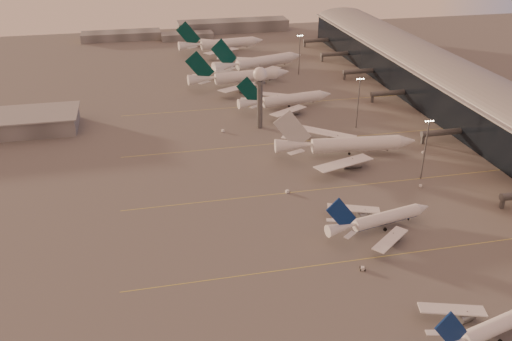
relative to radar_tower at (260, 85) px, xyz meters
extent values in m
plane|color=#595757|center=(-5.00, -120.00, -20.95)|extent=(700.00, 700.00, 0.00)
cube|color=#DFD44F|center=(25.00, -110.00, -20.94)|extent=(180.00, 0.25, 0.02)
cube|color=#DFD44F|center=(25.00, -65.00, -20.94)|extent=(180.00, 0.25, 0.02)
cube|color=#DFD44F|center=(25.00, -20.00, -20.94)|extent=(180.00, 0.25, 0.02)
cube|color=#DFD44F|center=(25.00, 30.00, -20.94)|extent=(180.00, 0.25, 0.02)
cube|color=black|center=(103.00, -10.00, -11.95)|extent=(36.00, 360.00, 18.00)
cylinder|color=gray|center=(103.00, -10.00, -2.95)|extent=(10.08, 360.00, 10.08)
cube|color=gray|center=(103.00, -10.00, -2.75)|extent=(40.00, 362.00, 0.80)
cube|color=#55585C|center=(67.00, -92.00, -18.75)|extent=(1.20, 1.20, 4.40)
cylinder|color=#55585C|center=(77.00, -34.00, -16.45)|extent=(22.00, 2.80, 2.80)
cube|color=#55585C|center=(67.00, -34.00, -18.75)|extent=(1.20, 1.20, 4.40)
cylinder|color=#55585C|center=(77.00, 22.00, -16.45)|extent=(22.00, 2.80, 2.80)
cube|color=#55585C|center=(67.00, 22.00, -18.75)|extent=(1.20, 1.20, 4.40)
cylinder|color=#55585C|center=(77.00, 64.00, -16.45)|extent=(22.00, 2.80, 2.80)
cube|color=#55585C|center=(67.00, 64.00, -18.75)|extent=(1.20, 1.20, 4.40)
cylinder|color=#55585C|center=(77.00, 106.00, -16.45)|extent=(22.00, 2.80, 2.80)
cube|color=#55585C|center=(67.00, 106.00, -18.75)|extent=(1.20, 1.20, 4.40)
cylinder|color=#55585C|center=(77.00, 146.00, -16.45)|extent=(22.00, 2.80, 2.80)
cube|color=#55585C|center=(67.00, 146.00, -18.75)|extent=(1.20, 1.20, 4.40)
cylinder|color=#55585C|center=(0.00, 0.00, -9.95)|extent=(2.60, 2.60, 22.00)
cylinder|color=#55585C|center=(0.00, 0.00, 1.55)|extent=(5.20, 5.20, 1.20)
sphere|color=white|center=(0.00, 0.00, 5.45)|extent=(6.40, 6.40, 6.40)
cylinder|color=#55585C|center=(0.00, 0.00, 9.15)|extent=(0.16, 0.16, 2.00)
cylinder|color=#55585C|center=(50.00, -65.00, -8.45)|extent=(0.56, 0.56, 25.00)
cube|color=#55585C|center=(50.00, -65.00, 3.55)|extent=(3.60, 0.25, 0.25)
sphere|color=#FFEABF|center=(48.50, -65.00, 3.15)|extent=(0.56, 0.56, 0.56)
sphere|color=#FFEABF|center=(49.50, -65.00, 3.15)|extent=(0.56, 0.56, 0.56)
sphere|color=#FFEABF|center=(50.50, -65.00, 3.15)|extent=(0.56, 0.56, 0.56)
sphere|color=#FFEABF|center=(51.50, -65.00, 3.15)|extent=(0.56, 0.56, 0.56)
cylinder|color=#55585C|center=(45.00, -10.00, -8.45)|extent=(0.56, 0.56, 25.00)
cube|color=#55585C|center=(45.00, -10.00, 3.55)|extent=(3.60, 0.25, 0.25)
sphere|color=#FFEABF|center=(43.50, -10.00, 3.15)|extent=(0.56, 0.56, 0.56)
sphere|color=#FFEABF|center=(44.50, -10.00, 3.15)|extent=(0.56, 0.56, 0.56)
sphere|color=#FFEABF|center=(45.50, -10.00, 3.15)|extent=(0.56, 0.56, 0.56)
sphere|color=#FFEABF|center=(46.50, -10.00, 3.15)|extent=(0.56, 0.56, 0.56)
cylinder|color=#55585C|center=(43.00, 80.00, -8.45)|extent=(0.56, 0.56, 25.00)
cube|color=#55585C|center=(43.00, 80.00, 3.55)|extent=(3.60, 0.25, 0.25)
sphere|color=#FFEABF|center=(41.50, 80.00, 3.15)|extent=(0.56, 0.56, 0.56)
sphere|color=#FFEABF|center=(42.50, 80.00, 3.15)|extent=(0.56, 0.56, 0.56)
sphere|color=#FFEABF|center=(43.50, 80.00, 3.15)|extent=(0.56, 0.56, 0.56)
sphere|color=#FFEABF|center=(44.50, 80.00, 3.15)|extent=(0.56, 0.56, 0.56)
cube|color=#5A5C61|center=(-65.00, 200.00, -17.95)|extent=(60.00, 18.00, 6.00)
cube|color=#5A5C61|center=(25.00, 210.00, -16.45)|extent=(90.00, 20.00, 9.00)
cube|color=#5A5C61|center=(-15.00, 190.00, -18.45)|extent=(40.00, 15.00, 5.00)
cylinder|color=white|center=(27.60, -147.70, -17.64)|extent=(24.06, 9.80, 4.05)
cylinder|color=navy|center=(27.60, -147.70, -18.56)|extent=(23.32, 8.58, 2.92)
cube|color=white|center=(19.48, -139.48, -18.35)|extent=(17.67, 7.95, 1.27)
cylinder|color=slate|center=(22.87, -141.05, -20.20)|extent=(5.11, 3.69, 2.63)
cube|color=slate|center=(22.87, -141.05, -19.06)|extent=(0.38, 0.34, 1.62)
cube|color=navy|center=(10.75, -151.99, -12.13)|extent=(10.87, 3.11, 12.07)
cube|color=white|center=(10.13, -147.39, -17.04)|extent=(4.86, 2.63, 0.27)
cylinder|color=black|center=(25.17, -145.90, -20.36)|extent=(1.27, 0.81, 1.17)
cylinder|color=white|center=(21.47, -95.00, -17.53)|extent=(24.92, 9.07, 4.19)
cylinder|color=navy|center=(21.47, -95.00, -18.48)|extent=(24.21, 7.83, 3.01)
cone|color=white|center=(35.84, -92.03, -17.53)|extent=(5.51, 5.06, 4.19)
cone|color=white|center=(4.38, -98.53, -17.01)|extent=(10.94, 6.18, 4.19)
cube|color=white|center=(17.64, -106.31, -18.27)|extent=(16.32, 14.52, 1.32)
cylinder|color=slate|center=(20.08, -103.32, -20.18)|extent=(5.21, 3.63, 2.72)
cube|color=slate|center=(20.08, -103.32, -19.00)|extent=(0.38, 0.34, 1.67)
cube|color=white|center=(13.47, -86.14, -18.27)|extent=(18.23, 8.95, 1.32)
cylinder|color=slate|center=(16.90, -87.92, -20.18)|extent=(5.21, 3.63, 2.72)
cube|color=slate|center=(16.90, -87.92, -19.00)|extent=(0.38, 0.34, 1.67)
cube|color=navy|center=(3.88, -98.64, -11.83)|extent=(11.33, 2.70, 12.47)
cube|color=white|center=(5.38, -103.19, -16.91)|extent=(4.86, 4.32, 0.28)
cube|color=white|center=(3.45, -93.87, -16.91)|extent=(5.05, 2.91, 0.28)
cylinder|color=black|center=(30.62, -93.11, -20.40)|extent=(0.55, 0.55, 1.10)
cylinder|color=black|center=(19.04, -93.03, -20.34)|extent=(1.30, 0.78, 1.21)
cylinder|color=black|center=(20.02, -97.78, -20.34)|extent=(1.30, 0.78, 1.21)
cylinder|color=white|center=(32.82, -39.00, -16.88)|extent=(37.93, 9.60, 5.86)
cylinder|color=white|center=(32.82, -39.00, -18.20)|extent=(37.02, 7.89, 4.22)
cone|color=white|center=(55.11, -41.25, -16.88)|extent=(7.82, 6.56, 5.86)
cone|color=white|center=(6.32, -36.33, -16.15)|extent=(16.25, 7.41, 5.86)
cube|color=white|center=(22.15, -53.61, -17.91)|extent=(27.29, 15.97, 1.74)
cylinder|color=slate|center=(27.04, -50.40, -20.29)|extent=(7.61, 4.52, 3.81)
cube|color=slate|center=(27.04, -50.40, -18.93)|extent=(0.31, 0.26, 2.35)
cube|color=white|center=(25.28, -22.56, -17.91)|extent=(25.86, 20.16, 1.74)
cylinder|color=slate|center=(29.43, -26.68, -20.29)|extent=(7.61, 4.52, 3.81)
cube|color=slate|center=(29.43, -26.68, -18.93)|extent=(0.31, 0.26, 2.35)
cube|color=#B8BBC1|center=(5.54, -36.25, -9.22)|extent=(16.21, 1.96, 17.40)
cube|color=white|center=(5.28, -43.52, -16.00)|extent=(7.76, 5.07, 0.24)
cube|color=white|center=(6.74, -29.07, -16.00)|extent=(7.61, 6.14, 0.24)
cylinder|color=black|center=(47.01, -40.43, -20.48)|extent=(0.47, 0.47, 0.95)
cylinder|color=black|center=(30.02, -36.63, -20.43)|extent=(1.08, 0.57, 1.04)
cylinder|color=black|center=(29.60, -40.77, -20.43)|extent=(1.08, 0.57, 1.04)
cylinder|color=white|center=(22.76, 23.90, -17.28)|extent=(32.61, 9.57, 5.19)
cylinder|color=white|center=(22.76, 23.90, -18.45)|extent=(31.78, 8.05, 3.74)
cone|color=white|center=(41.80, 26.54, -17.28)|extent=(6.89, 6.00, 5.19)
cone|color=white|center=(0.12, 20.76, -16.63)|extent=(14.09, 7.00, 5.19)
cube|color=white|center=(16.76, 9.39, -18.19)|extent=(22.12, 18.10, 1.54)
cylinder|color=slate|center=(20.23, 13.10, -20.32)|extent=(6.64, 4.20, 3.38)
cube|color=slate|center=(20.23, 13.10, -19.10)|extent=(0.30, 0.26, 2.08)
cube|color=white|center=(13.04, 36.23, -18.19)|extent=(23.82, 13.12, 1.54)
cylinder|color=slate|center=(17.38, 33.60, -20.32)|extent=(6.64, 4.20, 3.38)
cube|color=slate|center=(17.38, 33.60, -19.10)|extent=(0.30, 0.26, 2.08)
cube|color=#03312E|center=(-0.55, 20.66, -10.43)|extent=(14.20, 2.28, 15.37)
cube|color=white|center=(0.76, 14.55, -16.50)|extent=(6.48, 5.42, 0.22)
cube|color=white|center=(-0.96, 26.90, -16.50)|extent=(6.65, 4.16, 0.22)
cylinder|color=black|center=(34.88, 25.58, -20.50)|extent=(0.45, 0.45, 0.90)
cylinder|color=black|center=(19.92, 25.49, -20.46)|extent=(1.04, 0.58, 0.99)
cylinder|color=black|center=(20.46, 21.59, -20.46)|extent=(1.04, 0.58, 0.99)
cylinder|color=white|center=(7.11, 66.39, -16.64)|extent=(38.24, 10.26, 6.10)
cylinder|color=white|center=(7.11, 66.39, -18.01)|extent=(37.30, 8.48, 4.39)
cone|color=white|center=(29.52, 68.90, -16.64)|extent=(7.95, 6.87, 6.10)
cone|color=white|center=(-19.55, 63.41, -15.88)|extent=(16.43, 7.82, 6.10)
cube|color=white|center=(-0.38, 49.56, -17.71)|extent=(26.24, 20.74, 1.80)
cylinder|color=slate|center=(3.80, 53.80, -20.21)|extent=(7.71, 4.75, 3.96)
cube|color=slate|center=(3.80, 53.80, -18.77)|extent=(0.34, 0.30, 2.44)
cube|color=white|center=(-3.92, 81.15, -17.71)|extent=(27.85, 16.02, 1.80)
cylinder|color=slate|center=(1.10, 77.93, -20.21)|extent=(7.71, 4.75, 3.96)
cube|color=slate|center=(1.10, 77.93, -18.77)|extent=(0.34, 0.30, 2.44)
cube|color=#03312E|center=(-20.34, 63.32, -8.60)|extent=(16.71, 2.23, 18.04)
cube|color=white|center=(-19.00, 56.11, -15.73)|extent=(7.65, 6.23, 0.26)
cube|color=white|center=(-20.63, 70.65, -15.73)|extent=(7.81, 5.04, 0.26)
cylinder|color=black|center=(21.38, 67.99, -20.42)|extent=(0.53, 0.53, 1.05)
cylinder|color=black|center=(3.82, 68.35, -20.37)|extent=(1.21, 0.65, 1.16)
cylinder|color=black|center=(4.33, 63.75, -20.37)|extent=(1.21, 0.65, 1.16)
cylinder|color=white|center=(24.73, 94.79, -16.45)|extent=(39.51, 18.11, 6.36)
cylinder|color=white|center=(24.73, 94.79, -17.88)|extent=(38.21, 16.17, 4.58)
cone|color=white|center=(47.15, 101.98, -16.45)|extent=(9.21, 8.39, 6.36)
cone|color=white|center=(-1.92, 86.24, -15.66)|extent=(17.70, 11.11, 6.36)
cube|color=white|center=(20.55, 76.02, -17.57)|extent=(24.73, 25.16, 1.88)
cylinder|color=slate|center=(23.95, 81.23, -20.18)|extent=(8.53, 6.27, 4.14)
cube|color=slate|center=(23.95, 81.23, -18.68)|extent=(0.40, 0.36, 2.55)
cube|color=white|center=(10.41, 107.62, -17.57)|extent=(29.36, 11.61, 1.88)
cylinder|color=slate|center=(16.20, 105.36, -20.18)|extent=(8.53, 6.27, 4.14)
cube|color=slate|center=(16.20, 105.36, -18.68)|extent=(0.40, 0.36, 2.55)
cube|color=#03312E|center=(-2.71, 85.99, -8.06)|extent=(16.78, 5.71, 18.83)
cube|color=white|center=(0.14, 78.88, -15.50)|extent=(7.49, 7.35, 0.27)
cube|color=white|center=(-4.52, 93.42, -15.50)|extent=(7.97, 3.92, 0.27)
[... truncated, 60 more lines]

